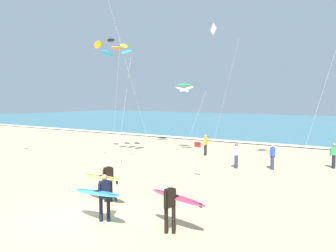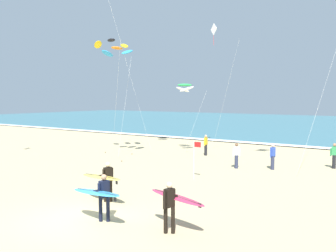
# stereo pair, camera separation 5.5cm
# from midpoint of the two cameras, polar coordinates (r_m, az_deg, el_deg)

# --- Properties ---
(ground_plane) EXTENTS (160.00, 160.00, 0.00)m
(ground_plane) POSITION_cam_midpoint_polar(r_m,az_deg,el_deg) (14.45, -12.62, -13.53)
(ground_plane) COLOR tan
(shoreline_foam) EXTENTS (160.00, 1.37, 0.01)m
(shoreline_foam) POSITION_cam_midpoint_polar(r_m,az_deg,el_deg) (35.57, 17.88, -2.82)
(shoreline_foam) COLOR white
(shoreline_foam) RESTS_ON ocean_water
(surfer_lead) EXTENTS (2.43, 1.04, 1.71)m
(surfer_lead) POSITION_cam_midpoint_polar(r_m,az_deg,el_deg) (13.47, -10.30, -10.16)
(surfer_lead) COLOR black
(surfer_lead) RESTS_ON ground
(surfer_trailing) EXTENTS (2.53, 1.10, 1.71)m
(surfer_trailing) POSITION_cam_midpoint_polar(r_m,az_deg,el_deg) (15.94, -9.66, -7.87)
(surfer_trailing) COLOR black
(surfer_trailing) RESTS_ON ground
(surfer_third) EXTENTS (2.38, 1.06, 1.71)m
(surfer_third) POSITION_cam_midpoint_polar(r_m,az_deg,el_deg) (12.40, 0.89, -11.41)
(surfer_third) COLOR black
(surfer_third) RESTS_ON ground
(kite_arc_amber_mid) EXTENTS (2.49, 2.45, 8.07)m
(kite_arc_amber_mid) POSITION_cam_midpoint_polar(r_m,az_deg,el_deg) (27.45, -7.77, 11.28)
(kite_arc_amber_mid) COLOR #2D99DB
(kite_arc_amber_mid) RESTS_ON ground
(kite_arc_charcoal_low) EXTENTS (4.51, 3.91, 8.94)m
(kite_arc_charcoal_low) POSITION_cam_midpoint_polar(r_m,az_deg,el_deg) (29.70, -8.65, 12.38)
(kite_arc_charcoal_low) COLOR yellow
(kite_arc_charcoal_low) RESTS_ON ground
(kite_arc_emerald_outer) EXTENTS (2.59, 2.56, 5.51)m
(kite_arc_emerald_outer) POSITION_cam_midpoint_polar(r_m,az_deg,el_deg) (29.61, 2.64, 5.86)
(kite_arc_emerald_outer) COLOR white
(kite_arc_emerald_outer) RESTS_ON ground
(kite_diamond_ivory_extra) EXTENTS (3.71, 2.26, 10.75)m
(kite_diamond_ivory_extra) POSITION_cam_midpoint_polar(r_m,az_deg,el_deg) (32.78, 7.26, 13.59)
(kite_diamond_ivory_extra) COLOR white
(kite_diamond_ivory_extra) RESTS_ON ground
(bystander_green_top) EXTENTS (0.50, 0.22, 1.59)m
(bystander_green_top) POSITION_cam_midpoint_polar(r_m,az_deg,el_deg) (25.38, 24.22, -4.17)
(bystander_green_top) COLOR black
(bystander_green_top) RESTS_ON ground
(bystander_white_top) EXTENTS (0.35, 0.40, 1.59)m
(bystander_white_top) POSITION_cam_midpoint_polar(r_m,az_deg,el_deg) (23.60, 10.53, -4.47)
(bystander_white_top) COLOR #2D334C
(bystander_white_top) RESTS_ON ground
(bystander_yellow_top) EXTENTS (0.22, 0.50, 1.59)m
(bystander_yellow_top) POSITION_cam_midpoint_polar(r_m,az_deg,el_deg) (28.50, 5.87, -2.90)
(bystander_yellow_top) COLOR black
(bystander_yellow_top) RESTS_ON ground
(bystander_blue_top) EXTENTS (0.26, 0.48, 1.59)m
(bystander_blue_top) POSITION_cam_midpoint_polar(r_m,az_deg,el_deg) (23.71, 15.84, -4.52)
(bystander_blue_top) COLOR #2D334C
(bystander_blue_top) RESTS_ON ground
(lifeguard_flag) EXTENTS (0.45, 0.05, 2.10)m
(lifeguard_flag) POSITION_cam_midpoint_polar(r_m,az_deg,el_deg) (20.18, 4.21, -4.61)
(lifeguard_flag) COLOR silver
(lifeguard_flag) RESTS_ON ground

